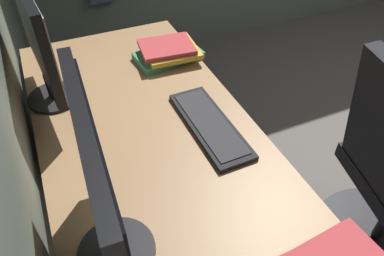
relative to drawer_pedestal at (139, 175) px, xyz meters
name	(u,v)px	position (x,y,z in m)	size (l,w,h in m)	color
desk	(177,200)	(-0.42, -0.03, 0.32)	(2.09, 0.74, 0.73)	#936D47
drawer_pedestal	(139,175)	(0.00, 0.00, 0.00)	(0.40, 0.51, 0.69)	#936D47
monitor_primary	(101,188)	(-0.55, 0.19, 0.64)	(0.52, 0.20, 0.46)	black
monitor_secondary	(37,39)	(0.18, 0.24, 0.64)	(0.50, 0.20, 0.44)	black
keyboard_main	(210,125)	(-0.21, -0.23, 0.39)	(0.42, 0.15, 0.02)	black
book_stack_near	(169,52)	(0.27, -0.27, 0.42)	(0.24, 0.30, 0.07)	#3D8456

